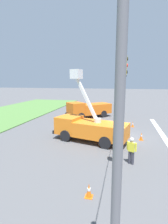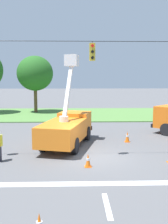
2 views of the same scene
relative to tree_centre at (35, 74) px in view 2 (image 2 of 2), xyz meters
name	(u,v)px [view 2 (image 2 of 2)]	position (x,y,z in m)	size (l,w,h in m)	color
ground_plane	(95,157)	(6.47, -19.84, -5.16)	(200.00, 200.00, 0.00)	#565659
grass_verge	(85,114)	(6.47, -1.84, -5.11)	(56.00, 12.00, 0.10)	#517F3D
lane_markings	(106,199)	(6.47, -25.20, -5.16)	(17.60, 15.25, 0.01)	silver
signal_gantry	(95,81)	(6.44, -19.84, -0.73)	(26.20, 0.33, 7.20)	slate
tree_centre	(35,74)	(0.00, 0.00, 0.00)	(4.70, 4.51, 7.45)	brown
utility_truck_bucket_lift	(67,126)	(4.75, -17.01, -3.86)	(3.80, 6.85, 6.22)	orange
traffic_cone_foreground_right	(127,137)	(9.04, -16.28, -4.77)	(0.36, 0.36, 0.79)	orange
traffic_cone_mid_left	(88,160)	(5.96, -21.53, -4.81)	(0.36, 0.36, 0.72)	orange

